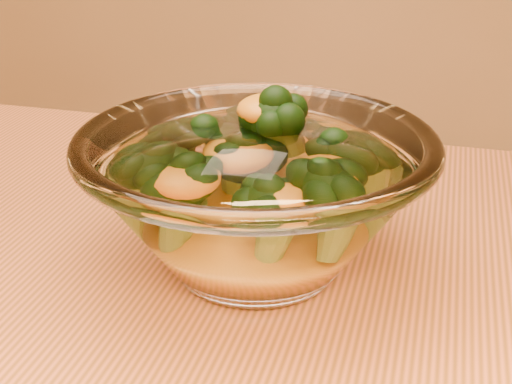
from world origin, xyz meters
TOP-DOWN VIEW (x-y plane):
  - glass_bowl at (-0.01, 0.12)m, footprint 0.23×0.23m
  - cheese_sauce at (-0.01, 0.12)m, footprint 0.12×0.12m
  - broccoli_heap at (-0.02, 0.13)m, footprint 0.16×0.14m

SIDE VIEW (x-z plane):
  - cheese_sauce at x=-0.01m, z-range 0.77..0.80m
  - glass_bowl at x=-0.01m, z-range 0.75..0.86m
  - broccoli_heap at x=-0.02m, z-range 0.78..0.86m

